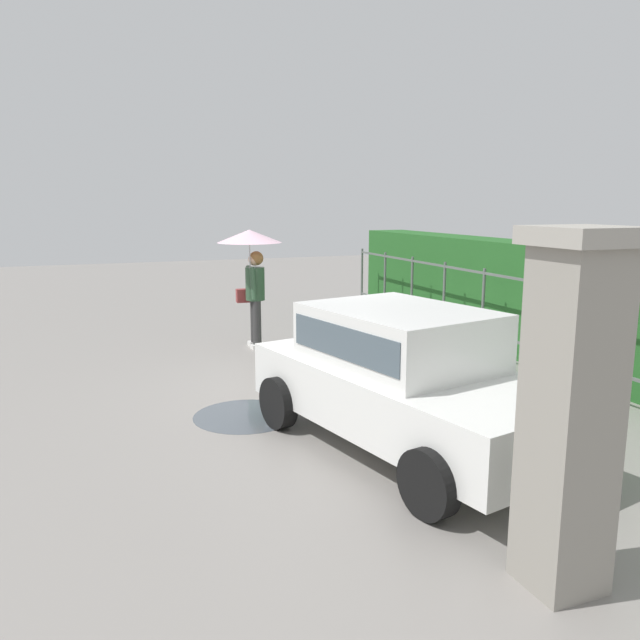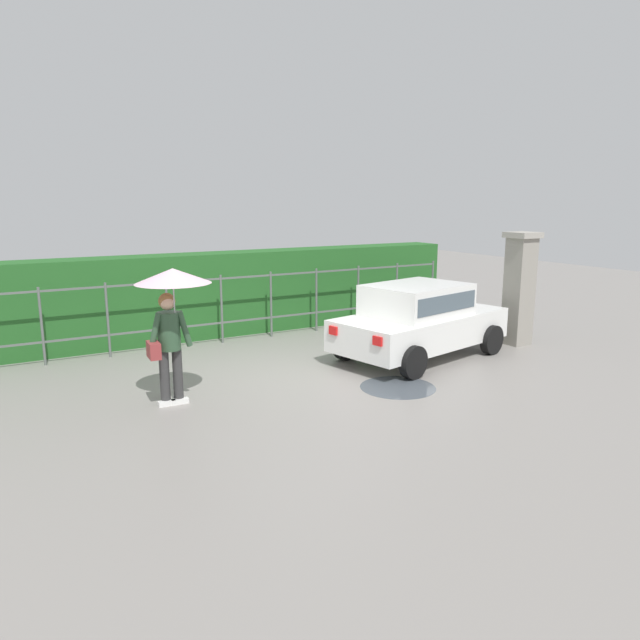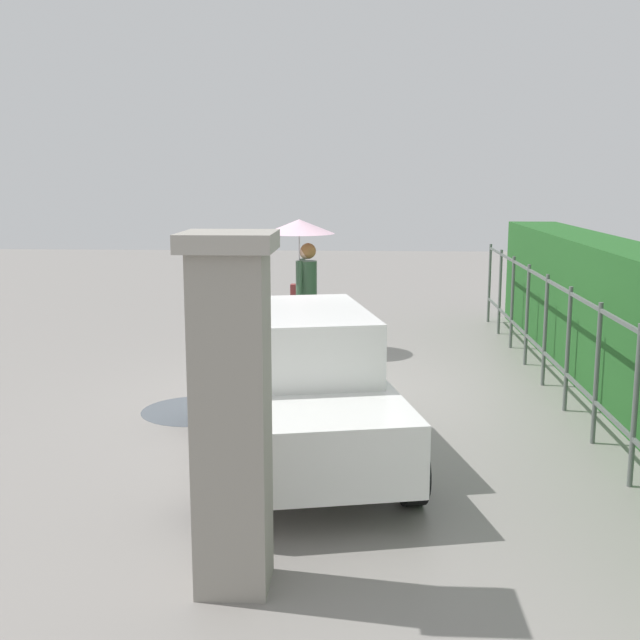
{
  "view_description": "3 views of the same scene",
  "coord_description": "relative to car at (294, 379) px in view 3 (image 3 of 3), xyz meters",
  "views": [
    {
      "loc": [
        8.01,
        -3.08,
        2.56
      ],
      "look_at": [
        -0.01,
        0.03,
        0.93
      ],
      "focal_mm": 34.94,
      "sensor_mm": 36.0,
      "label": 1
    },
    {
      "loc": [
        -4.87,
        -8.76,
        3.08
      ],
      "look_at": [
        0.08,
        -0.16,
        1.04
      ],
      "focal_mm": 32.76,
      "sensor_mm": 36.0,
      "label": 2
    },
    {
      "loc": [
        10.04,
        0.68,
        2.77
      ],
      "look_at": [
        0.26,
        0.16,
        1.0
      ],
      "focal_mm": 44.78,
      "sensor_mm": 36.0,
      "label": 3
    }
  ],
  "objects": [
    {
      "name": "car",
      "position": [
        0.0,
        0.0,
        0.0
      ],
      "size": [
        3.96,
        2.47,
        1.48
      ],
      "rotation": [
        0.0,
        0.0,
        0.21
      ],
      "color": "white",
      "rests_on": "ground"
    },
    {
      "name": "puddle_near",
      "position": [
        -1.51,
        -1.33,
        -0.8
      ],
      "size": [
        1.27,
        1.27,
        0.0
      ],
      "primitive_type": "cylinder",
      "color": "#4C545B",
      "rests_on": "ground"
    },
    {
      "name": "hedge_row",
      "position": [
        -2.35,
        3.96,
        0.15
      ],
      "size": [
        11.69,
        0.9,
        1.9
      ],
      "primitive_type": "cube",
      "color": "#235B23",
      "rests_on": "ground"
    },
    {
      "name": "pedestrian",
      "position": [
        -4.98,
        -0.3,
        0.83
      ],
      "size": [
        1.12,
        1.12,
        2.1
      ],
      "rotation": [
        0.0,
        0.0,
        -1.63
      ],
      "color": "#333333",
      "rests_on": "ground"
    },
    {
      "name": "ground_plane",
      "position": [
        -2.44,
        -0.02,
        -0.8
      ],
      "size": [
        40.0,
        40.0,
        0.0
      ],
      "primitive_type": "plane",
      "color": "gray"
    },
    {
      "name": "fence_section",
      "position": [
        -2.35,
        3.1,
        0.02
      ],
      "size": [
        10.74,
        0.05,
        1.5
      ],
      "color": "#59605B",
      "rests_on": "ground"
    },
    {
      "name": "gate_pillar",
      "position": [
        2.57,
        -0.19,
        0.44
      ],
      "size": [
        0.6,
        0.6,
        2.42
      ],
      "color": "gray",
      "rests_on": "ground"
    }
  ]
}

